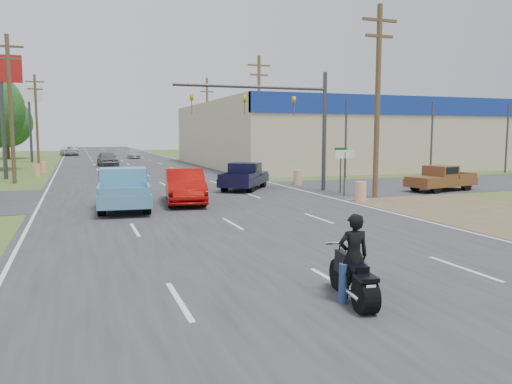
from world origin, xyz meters
name	(u,v)px	position (x,y,z in m)	size (l,w,h in m)	color
ground	(337,284)	(0.00, 0.00, 0.00)	(200.00, 200.00, 0.00)	#3F5522
main_road	(136,169)	(0.00, 40.00, 0.01)	(15.00, 180.00, 0.02)	#2D2D30
cross_road	(180,194)	(0.00, 18.00, 0.01)	(120.00, 10.00, 0.02)	#2D2D30
dirt_verge	(436,204)	(11.00, 10.00, 0.01)	(8.00, 18.00, 0.01)	brown
big_box_store	(411,135)	(32.00, 39.93, 3.31)	(50.00, 28.10, 6.60)	#B7A88C
utility_pole_1	(378,97)	(9.50, 13.00, 5.32)	(2.00, 0.28, 10.00)	#4C3823
utility_pole_2	(259,111)	(9.50, 31.00, 5.32)	(2.00, 0.28, 10.00)	#4C3823
utility_pole_3	(207,118)	(9.50, 49.00, 5.32)	(2.00, 0.28, 10.00)	#4C3823
utility_pole_5	(10,105)	(-9.50, 28.00, 5.32)	(2.00, 0.28, 10.00)	#4C3823
utility_pole_6	(36,117)	(-9.50, 52.00, 5.32)	(2.00, 0.28, 10.00)	#4C3823
tree_2	(6,122)	(-14.20, 66.00, 4.95)	(6.72, 6.72, 8.32)	#422D19
tree_3	(413,119)	(55.00, 70.00, 6.19)	(8.40, 8.40, 10.40)	#422D19
tree_5	(246,123)	(30.00, 95.00, 5.88)	(7.98, 7.98, 9.88)	#422D19
barrel_0	(361,191)	(8.00, 12.00, 0.50)	(0.56, 0.56, 1.00)	orange
barrel_1	(298,178)	(8.40, 20.50, 0.50)	(0.56, 0.56, 1.00)	orange
barrel_2	(37,170)	(-8.50, 34.00, 0.50)	(0.56, 0.56, 1.00)	orange
barrel_3	(44,167)	(-8.20, 38.00, 0.50)	(0.56, 0.56, 1.00)	orange
pole_sign_left_near	(1,83)	(-10.50, 32.00, 7.17)	(3.00, 0.35, 9.20)	#3F3F44
pole_sign_left_far	(29,102)	(-10.50, 56.00, 7.17)	(3.00, 0.35, 9.20)	#3F3F44
lane_sign	(345,162)	(8.20, 14.00, 1.90)	(1.20, 0.08, 2.52)	#3F3F44
street_name_sign	(341,165)	(8.80, 15.50, 1.61)	(0.80, 0.08, 2.61)	#3F3F44
signal_mast	(283,109)	(5.82, 17.00, 4.80)	(9.12, 0.40, 7.00)	#3F3F44
red_convertible	(185,186)	(-0.50, 14.25, 0.84)	(1.77, 5.08, 1.67)	#980B07
motorcycle	(354,280)	(-0.34, -1.30, 0.49)	(0.73, 2.17, 1.10)	black
rider	(353,261)	(-0.33, -1.25, 0.86)	(0.63, 0.41, 1.72)	black
blue_pickup	(123,188)	(-3.50, 13.37, 0.94)	(2.57, 5.78, 1.87)	black
navy_pickup	(245,176)	(4.24, 19.13, 0.83)	(4.36, 5.16, 1.64)	black
brown_pickup	(440,178)	(14.85, 14.33, 0.77)	(4.85, 2.69, 1.52)	black
distant_car_grey	(108,159)	(-2.36, 45.01, 0.80)	(1.89, 4.70, 1.60)	#5F5E63
distant_car_silver	(134,154)	(2.18, 62.01, 0.63)	(1.78, 4.37, 1.27)	#AFAFB4
distant_car_white	(69,151)	(-6.50, 74.88, 0.76)	(2.51, 5.44, 1.51)	silver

